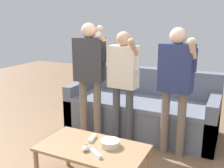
{
  "coord_description": "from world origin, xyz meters",
  "views": [
    {
      "loc": [
        1.13,
        -1.95,
        1.59
      ],
      "look_at": [
        -0.0,
        0.39,
        0.94
      ],
      "focal_mm": 40.9,
      "sensor_mm": 36.0,
      "label": 1
    }
  ],
  "objects_px": {
    "snack_bowl": "(110,143)",
    "player_left": "(90,68)",
    "couch": "(141,109)",
    "player_center": "(123,75)",
    "game_remote_wand_near": "(96,154)",
    "coffee_table": "(92,152)",
    "game_remote_nunchuk": "(86,148)",
    "player_right": "(176,78)",
    "game_remote_wand_far": "(92,138)"
  },
  "relations": [
    {
      "from": "player_right",
      "to": "snack_bowl",
      "type": "bearing_deg",
      "value": -111.99
    },
    {
      "from": "couch",
      "to": "player_center",
      "type": "distance_m",
      "value": 0.81
    },
    {
      "from": "player_center",
      "to": "game_remote_wand_far",
      "type": "relative_size",
      "value": 9.57
    },
    {
      "from": "couch",
      "to": "game_remote_wand_near",
      "type": "xyz_separation_m",
      "value": [
        0.17,
        -1.66,
        0.16
      ]
    },
    {
      "from": "game_remote_nunchuk",
      "to": "game_remote_wand_near",
      "type": "height_order",
      "value": "game_remote_nunchuk"
    },
    {
      "from": "player_center",
      "to": "player_right",
      "type": "xyz_separation_m",
      "value": [
        0.65,
        -0.01,
        0.03
      ]
    },
    {
      "from": "coffee_table",
      "to": "game_remote_nunchuk",
      "type": "height_order",
      "value": "game_remote_nunchuk"
    },
    {
      "from": "couch",
      "to": "game_remote_wand_far",
      "type": "xyz_separation_m",
      "value": [
        -0.01,
        -1.42,
        0.16
      ]
    },
    {
      "from": "player_right",
      "to": "couch",
      "type": "bearing_deg",
      "value": 137.31
    },
    {
      "from": "snack_bowl",
      "to": "game_remote_wand_near",
      "type": "distance_m",
      "value": 0.2
    },
    {
      "from": "game_remote_nunchuk",
      "to": "game_remote_wand_near",
      "type": "distance_m",
      "value": 0.13
    },
    {
      "from": "snack_bowl",
      "to": "player_left",
      "type": "bearing_deg",
      "value": 129.76
    },
    {
      "from": "snack_bowl",
      "to": "player_center",
      "type": "height_order",
      "value": "player_center"
    },
    {
      "from": "player_left",
      "to": "player_right",
      "type": "xyz_separation_m",
      "value": [
        1.11,
        0.04,
        -0.03
      ]
    },
    {
      "from": "couch",
      "to": "game_remote_nunchuk",
      "type": "xyz_separation_m",
      "value": [
        0.05,
        -1.63,
        0.17
      ]
    },
    {
      "from": "coffee_table",
      "to": "game_remote_wand_near",
      "type": "xyz_separation_m",
      "value": [
        0.11,
        -0.12,
        0.07
      ]
    },
    {
      "from": "snack_bowl",
      "to": "game_remote_wand_far",
      "type": "bearing_deg",
      "value": 168.16
    },
    {
      "from": "coffee_table",
      "to": "player_left",
      "type": "relative_size",
      "value": 0.64
    },
    {
      "from": "player_center",
      "to": "player_left",
      "type": "bearing_deg",
      "value": -173.82
    },
    {
      "from": "game_remote_wand_near",
      "to": "couch",
      "type": "bearing_deg",
      "value": 95.8
    },
    {
      "from": "player_left",
      "to": "player_center",
      "type": "distance_m",
      "value": 0.47
    },
    {
      "from": "snack_bowl",
      "to": "game_remote_wand_near",
      "type": "xyz_separation_m",
      "value": [
        -0.04,
        -0.2,
        -0.01
      ]
    },
    {
      "from": "game_remote_nunchuk",
      "to": "player_right",
      "type": "bearing_deg",
      "value": 63.99
    },
    {
      "from": "game_remote_nunchuk",
      "to": "player_left",
      "type": "bearing_deg",
      "value": 118.68
    },
    {
      "from": "player_center",
      "to": "game_remote_wand_far",
      "type": "distance_m",
      "value": 1.0
    },
    {
      "from": "player_center",
      "to": "player_right",
      "type": "height_order",
      "value": "player_right"
    },
    {
      "from": "player_left",
      "to": "player_center",
      "type": "xyz_separation_m",
      "value": [
        0.46,
        0.05,
        -0.06
      ]
    },
    {
      "from": "couch",
      "to": "player_right",
      "type": "relative_size",
      "value": 1.4
    },
    {
      "from": "player_center",
      "to": "snack_bowl",
      "type": "bearing_deg",
      "value": -73.36
    },
    {
      "from": "couch",
      "to": "game_remote_nunchuk",
      "type": "height_order",
      "value": "couch"
    },
    {
      "from": "snack_bowl",
      "to": "game_remote_nunchuk",
      "type": "height_order",
      "value": "snack_bowl"
    },
    {
      "from": "coffee_table",
      "to": "game_remote_wand_far",
      "type": "xyz_separation_m",
      "value": [
        -0.07,
        0.13,
        0.07
      ]
    },
    {
      "from": "coffee_table",
      "to": "game_remote_wand_far",
      "type": "bearing_deg",
      "value": 119.26
    },
    {
      "from": "game_remote_nunchuk",
      "to": "player_left",
      "type": "height_order",
      "value": "player_left"
    },
    {
      "from": "player_right",
      "to": "game_remote_wand_far",
      "type": "relative_size",
      "value": 9.93
    },
    {
      "from": "couch",
      "to": "player_right",
      "type": "xyz_separation_m",
      "value": [
        0.58,
        -0.54,
        0.65
      ]
    },
    {
      "from": "player_right",
      "to": "player_left",
      "type": "bearing_deg",
      "value": -177.93
    },
    {
      "from": "couch",
      "to": "player_right",
      "type": "height_order",
      "value": "player_right"
    },
    {
      "from": "couch",
      "to": "coffee_table",
      "type": "height_order",
      "value": "couch"
    },
    {
      "from": "snack_bowl",
      "to": "player_right",
      "type": "height_order",
      "value": "player_right"
    },
    {
      "from": "couch",
      "to": "coffee_table",
      "type": "xyz_separation_m",
      "value": [
        0.06,
        -1.54,
        0.09
      ]
    },
    {
      "from": "coffee_table",
      "to": "player_center",
      "type": "relative_size",
      "value": 0.68
    },
    {
      "from": "game_remote_nunchuk",
      "to": "player_center",
      "type": "xyz_separation_m",
      "value": [
        -0.12,
        1.11,
        0.45
      ]
    },
    {
      "from": "player_left",
      "to": "player_center",
      "type": "height_order",
      "value": "player_left"
    },
    {
      "from": "snack_bowl",
      "to": "player_left",
      "type": "relative_size",
      "value": 0.12
    },
    {
      "from": "player_left",
      "to": "player_right",
      "type": "distance_m",
      "value": 1.11
    },
    {
      "from": "couch",
      "to": "game_remote_wand_near",
      "type": "height_order",
      "value": "couch"
    },
    {
      "from": "game_remote_wand_near",
      "to": "game_remote_wand_far",
      "type": "distance_m",
      "value": 0.3
    },
    {
      "from": "snack_bowl",
      "to": "game_remote_nunchuk",
      "type": "relative_size",
      "value": 2.07
    },
    {
      "from": "snack_bowl",
      "to": "game_remote_wand_far",
      "type": "distance_m",
      "value": 0.22
    }
  ]
}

